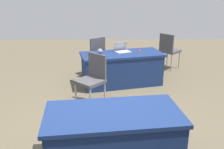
{
  "coord_description": "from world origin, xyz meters",
  "views": [
    {
      "loc": [
        -0.13,
        3.15,
        2.12
      ],
      "look_at": [
        -0.16,
        -0.26,
        0.9
      ],
      "focal_mm": 39.51,
      "sensor_mm": 36.0,
      "label": 1
    }
  ],
  "objects_px": {
    "chair_back_row": "(169,49)",
    "scissors_red": "(140,51)",
    "table_foreground": "(122,69)",
    "chair_near_front": "(95,54)",
    "chair_aisle": "(93,77)",
    "yarn_ball": "(100,51)",
    "table_mid_right": "(113,138)",
    "laptop_silver": "(122,50)"
  },
  "relations": [
    {
      "from": "table_mid_right",
      "to": "scissors_red",
      "type": "xyz_separation_m",
      "value": [
        -0.64,
        -2.92,
        0.36
      ]
    },
    {
      "from": "laptop_silver",
      "to": "yarn_ball",
      "type": "relative_size",
      "value": 3.56
    },
    {
      "from": "table_mid_right",
      "to": "chair_aisle",
      "type": "distance_m",
      "value": 1.7
    },
    {
      "from": "table_mid_right",
      "to": "laptop_silver",
      "type": "xyz_separation_m",
      "value": [
        -0.24,
        -2.86,
        0.4
      ]
    },
    {
      "from": "scissors_red",
      "to": "table_foreground",
      "type": "bearing_deg",
      "value": -64.46
    },
    {
      "from": "table_foreground",
      "to": "yarn_ball",
      "type": "height_order",
      "value": "yarn_ball"
    },
    {
      "from": "table_foreground",
      "to": "chair_near_front",
      "type": "relative_size",
      "value": 1.98
    },
    {
      "from": "chair_back_row",
      "to": "laptop_silver",
      "type": "xyz_separation_m",
      "value": [
        1.29,
        0.97,
        0.21
      ]
    },
    {
      "from": "chair_near_front",
      "to": "laptop_silver",
      "type": "height_order",
      "value": "chair_near_front"
    },
    {
      "from": "table_mid_right",
      "to": "chair_aisle",
      "type": "height_order",
      "value": "chair_aisle"
    },
    {
      "from": "table_mid_right",
      "to": "yarn_ball",
      "type": "bearing_deg",
      "value": -84.41
    },
    {
      "from": "chair_aisle",
      "to": "yarn_ball",
      "type": "distance_m",
      "value": 1.06
    },
    {
      "from": "laptop_silver",
      "to": "yarn_ball",
      "type": "bearing_deg",
      "value": -5.03
    },
    {
      "from": "chair_near_front",
      "to": "yarn_ball",
      "type": "xyz_separation_m",
      "value": [
        -0.15,
        0.61,
        0.22
      ]
    },
    {
      "from": "table_foreground",
      "to": "chair_back_row",
      "type": "xyz_separation_m",
      "value": [
        -1.3,
        -1.11,
        0.19
      ]
    },
    {
      "from": "chair_near_front",
      "to": "yarn_ball",
      "type": "bearing_deg",
      "value": -113.98
    },
    {
      "from": "chair_back_row",
      "to": "scissors_red",
      "type": "xyz_separation_m",
      "value": [
        0.89,
        0.91,
        0.17
      ]
    },
    {
      "from": "chair_back_row",
      "to": "laptop_silver",
      "type": "distance_m",
      "value": 1.63
    },
    {
      "from": "yarn_ball",
      "to": "chair_near_front",
      "type": "bearing_deg",
      "value": -76.21
    },
    {
      "from": "table_mid_right",
      "to": "laptop_silver",
      "type": "bearing_deg",
      "value": -94.71
    },
    {
      "from": "table_mid_right",
      "to": "chair_back_row",
      "type": "xyz_separation_m",
      "value": [
        -1.53,
        -3.83,
        0.19
      ]
    },
    {
      "from": "chair_near_front",
      "to": "laptop_silver",
      "type": "bearing_deg",
      "value": -71.74
    },
    {
      "from": "chair_back_row",
      "to": "scissors_red",
      "type": "relative_size",
      "value": 5.35
    },
    {
      "from": "table_foreground",
      "to": "table_mid_right",
      "type": "height_order",
      "value": "same"
    },
    {
      "from": "table_mid_right",
      "to": "chair_near_front",
      "type": "height_order",
      "value": "chair_near_front"
    },
    {
      "from": "table_foreground",
      "to": "chair_aisle",
      "type": "distance_m",
      "value": 1.24
    },
    {
      "from": "table_foreground",
      "to": "scissors_red",
      "type": "distance_m",
      "value": 0.59
    },
    {
      "from": "chair_near_front",
      "to": "scissors_red",
      "type": "relative_size",
      "value": 5.41
    },
    {
      "from": "table_mid_right",
      "to": "chair_aisle",
      "type": "xyz_separation_m",
      "value": [
        0.36,
        -1.65,
        0.2
      ]
    },
    {
      "from": "chair_near_front",
      "to": "yarn_ball",
      "type": "distance_m",
      "value": 0.67
    },
    {
      "from": "chair_near_front",
      "to": "laptop_silver",
      "type": "distance_m",
      "value": 0.81
    },
    {
      "from": "chair_aisle",
      "to": "chair_back_row",
      "type": "height_order",
      "value": "chair_aisle"
    },
    {
      "from": "yarn_ball",
      "to": "scissors_red",
      "type": "xyz_separation_m",
      "value": [
        -0.9,
        -0.24,
        -0.05
      ]
    },
    {
      "from": "chair_aisle",
      "to": "chair_near_front",
      "type": "bearing_deg",
      "value": -47.33
    },
    {
      "from": "chair_aisle",
      "to": "scissors_red",
      "type": "xyz_separation_m",
      "value": [
        -1.0,
        -1.27,
        0.16
      ]
    },
    {
      "from": "yarn_ball",
      "to": "table_foreground",
      "type": "bearing_deg",
      "value": -175.86
    },
    {
      "from": "table_mid_right",
      "to": "chair_back_row",
      "type": "height_order",
      "value": "chair_back_row"
    },
    {
      "from": "chair_aisle",
      "to": "yarn_ball",
      "type": "relative_size",
      "value": 8.46
    },
    {
      "from": "table_foreground",
      "to": "table_mid_right",
      "type": "distance_m",
      "value": 2.73
    },
    {
      "from": "table_foreground",
      "to": "chair_near_front",
      "type": "distance_m",
      "value": 0.89
    },
    {
      "from": "chair_aisle",
      "to": "yarn_ball",
      "type": "bearing_deg",
      "value": -54.54
    },
    {
      "from": "chair_near_front",
      "to": "chair_aisle",
      "type": "distance_m",
      "value": 1.65
    }
  ]
}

